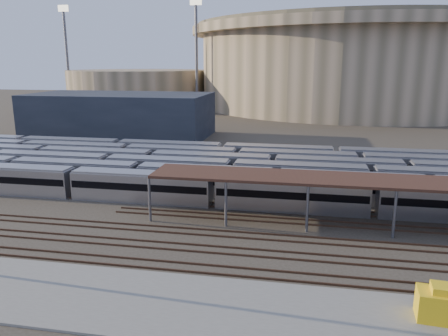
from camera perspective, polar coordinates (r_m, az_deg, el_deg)
ground at (r=46.54m, az=-0.75°, el=-8.13°), size 420.00×420.00×0.00m
apron at (r=35.07m, az=-14.29°, el=-16.17°), size 50.00×9.00×0.20m
subway_trains at (r=63.40m, az=2.34°, el=-0.46°), size 122.27×23.90×3.60m
inspection_shed at (r=49.76m, az=25.94°, el=-2.05°), size 60.30×6.00×5.30m
empty_tracks at (r=42.01m, az=-2.13°, el=-10.51°), size 170.00×9.62×0.18m
stadium at (r=183.06m, az=16.29°, el=12.93°), size 124.00×124.00×32.50m
secondary_arena at (r=185.78m, az=-11.14°, el=10.29°), size 56.00×56.00×14.00m
service_building at (r=107.37m, az=-13.42°, el=6.76°), size 42.00×20.00×10.00m
floodlight_0 at (r=157.18m, az=-3.62°, el=14.91°), size 4.00×1.00×38.40m
floodlight_1 at (r=187.43m, az=-19.85°, el=13.96°), size 4.00×1.00×38.40m
floodlight_3 at (r=203.21m, az=5.66°, el=14.60°), size 4.00×1.00×38.40m
yellow_equipment at (r=34.37m, az=26.59°, el=-15.82°), size 3.42×2.33×2.03m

